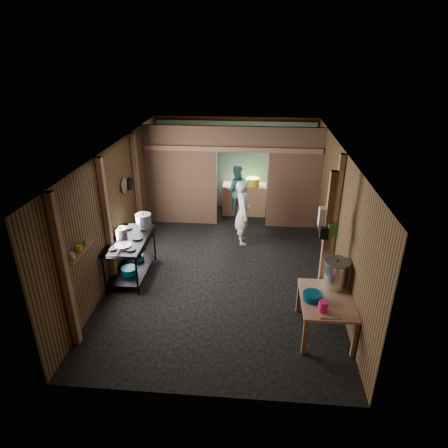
# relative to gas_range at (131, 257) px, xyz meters

# --- Properties ---
(floor) EXTENTS (4.50, 7.00, 0.00)m
(floor) POSITION_rel_gas_range_xyz_m (1.88, 0.56, -0.43)
(floor) COLOR black
(floor) RESTS_ON ground
(ceiling) EXTENTS (4.50, 7.00, 0.00)m
(ceiling) POSITION_rel_gas_range_xyz_m (1.88, 0.56, 2.17)
(ceiling) COLOR #2D2B2A
(ceiling) RESTS_ON ground
(wall_back) EXTENTS (4.50, 0.00, 2.60)m
(wall_back) POSITION_rel_gas_range_xyz_m (1.88, 4.06, 0.87)
(wall_back) COLOR brown
(wall_back) RESTS_ON ground
(wall_front) EXTENTS (4.50, 0.00, 2.60)m
(wall_front) POSITION_rel_gas_range_xyz_m (1.88, -2.94, 0.87)
(wall_front) COLOR brown
(wall_front) RESTS_ON ground
(wall_left) EXTENTS (0.00, 7.00, 2.60)m
(wall_left) POSITION_rel_gas_range_xyz_m (-0.37, 0.56, 0.87)
(wall_left) COLOR brown
(wall_left) RESTS_ON ground
(wall_right) EXTENTS (0.00, 7.00, 2.60)m
(wall_right) POSITION_rel_gas_range_xyz_m (4.13, 0.56, 0.87)
(wall_right) COLOR brown
(wall_right) RESTS_ON ground
(partition_left) EXTENTS (1.85, 0.10, 2.60)m
(partition_left) POSITION_rel_gas_range_xyz_m (0.55, 2.76, 0.87)
(partition_left) COLOR brown
(partition_left) RESTS_ON floor
(partition_right) EXTENTS (1.35, 0.10, 2.60)m
(partition_right) POSITION_rel_gas_range_xyz_m (3.46, 2.76, 0.87)
(partition_right) COLOR brown
(partition_right) RESTS_ON floor
(partition_header) EXTENTS (1.30, 0.10, 0.60)m
(partition_header) POSITION_rel_gas_range_xyz_m (2.13, 2.76, 1.87)
(partition_header) COLOR brown
(partition_header) RESTS_ON wall_back
(turquoise_panel) EXTENTS (4.40, 0.06, 2.50)m
(turquoise_panel) POSITION_rel_gas_range_xyz_m (1.88, 4.00, 0.82)
(turquoise_panel) COLOR #77A59F
(turquoise_panel) RESTS_ON wall_back
(back_counter) EXTENTS (1.20, 0.50, 0.85)m
(back_counter) POSITION_rel_gas_range_xyz_m (2.18, 3.51, -0.01)
(back_counter) COLOR #9A6C45
(back_counter) RESTS_ON floor
(wall_clock) EXTENTS (0.20, 0.03, 0.20)m
(wall_clock) POSITION_rel_gas_range_xyz_m (2.13, 3.96, 1.47)
(wall_clock) COLOR silver
(wall_clock) RESTS_ON wall_back
(post_left_a) EXTENTS (0.10, 0.12, 2.60)m
(post_left_a) POSITION_rel_gas_range_xyz_m (-0.30, -2.04, 0.87)
(post_left_a) COLOR #9A6C45
(post_left_a) RESTS_ON floor
(post_left_b) EXTENTS (0.10, 0.12, 2.60)m
(post_left_b) POSITION_rel_gas_range_xyz_m (-0.30, -0.24, 0.87)
(post_left_b) COLOR #9A6C45
(post_left_b) RESTS_ON floor
(post_left_c) EXTENTS (0.10, 0.12, 2.60)m
(post_left_c) POSITION_rel_gas_range_xyz_m (-0.30, 1.76, 0.87)
(post_left_c) COLOR #9A6C45
(post_left_c) RESTS_ON floor
(post_right) EXTENTS (0.10, 0.12, 2.60)m
(post_right) POSITION_rel_gas_range_xyz_m (4.06, 0.36, 0.87)
(post_right) COLOR #9A6C45
(post_right) RESTS_ON floor
(post_free) EXTENTS (0.12, 0.12, 2.60)m
(post_free) POSITION_rel_gas_range_xyz_m (3.73, -0.74, 0.87)
(post_free) COLOR #9A6C45
(post_free) RESTS_ON floor
(cross_beam) EXTENTS (4.40, 0.12, 0.12)m
(cross_beam) POSITION_rel_gas_range_xyz_m (1.88, 2.71, 1.62)
(cross_beam) COLOR #9A6C45
(cross_beam) RESTS_ON wall_left
(pan_lid_big) EXTENTS (0.03, 0.34, 0.34)m
(pan_lid_big) POSITION_rel_gas_range_xyz_m (-0.33, 0.96, 1.22)
(pan_lid_big) COLOR slate
(pan_lid_big) RESTS_ON wall_left
(pan_lid_small) EXTENTS (0.03, 0.30, 0.30)m
(pan_lid_small) POSITION_rel_gas_range_xyz_m (-0.33, 1.36, 1.12)
(pan_lid_small) COLOR black
(pan_lid_small) RESTS_ON wall_left
(wall_shelf) EXTENTS (0.14, 0.80, 0.03)m
(wall_shelf) POSITION_rel_gas_range_xyz_m (-0.27, -1.54, 0.97)
(wall_shelf) COLOR #9A6C45
(wall_shelf) RESTS_ON wall_left
(jar_white) EXTENTS (0.07, 0.07, 0.10)m
(jar_white) POSITION_rel_gas_range_xyz_m (-0.27, -1.79, 1.03)
(jar_white) COLOR silver
(jar_white) RESTS_ON wall_shelf
(jar_yellow) EXTENTS (0.08, 0.08, 0.10)m
(jar_yellow) POSITION_rel_gas_range_xyz_m (-0.27, -1.54, 1.03)
(jar_yellow) COLOR #C7CC17
(jar_yellow) RESTS_ON wall_shelf
(jar_green) EXTENTS (0.06, 0.06, 0.10)m
(jar_green) POSITION_rel_gas_range_xyz_m (-0.27, -1.32, 1.03)
(jar_green) COLOR #4E9046
(jar_green) RESTS_ON wall_shelf
(bag_white) EXTENTS (0.22, 0.15, 0.32)m
(bag_white) POSITION_rel_gas_range_xyz_m (3.68, -0.66, 1.35)
(bag_white) COLOR silver
(bag_white) RESTS_ON post_free
(bag_green) EXTENTS (0.16, 0.12, 0.24)m
(bag_green) POSITION_rel_gas_range_xyz_m (3.80, -0.80, 1.17)
(bag_green) COLOR #4E9046
(bag_green) RESTS_ON post_free
(bag_black) EXTENTS (0.14, 0.10, 0.20)m
(bag_black) POSITION_rel_gas_range_xyz_m (3.66, -0.82, 1.12)
(bag_black) COLOR black
(bag_black) RESTS_ON post_free
(gas_range) EXTENTS (0.75, 1.47, 0.86)m
(gas_range) POSITION_rel_gas_range_xyz_m (0.00, 0.00, 0.00)
(gas_range) COLOR black
(gas_range) RESTS_ON floor
(prep_table) EXTENTS (0.84, 1.15, 0.68)m
(prep_table) POSITION_rel_gas_range_xyz_m (3.71, -1.45, -0.09)
(prep_table) COLOR tan
(prep_table) RESTS_ON floor
(stove_pot_large) EXTENTS (0.36, 0.36, 0.33)m
(stove_pot_large) POSITION_rel_gas_range_xyz_m (0.17, 0.52, 0.58)
(stove_pot_large) COLOR silver
(stove_pot_large) RESTS_ON gas_range
(stove_pot_med) EXTENTS (0.28, 0.28, 0.24)m
(stove_pot_med) POSITION_rel_gas_range_xyz_m (-0.17, 0.02, 0.53)
(stove_pot_med) COLOR silver
(stove_pot_med) RESTS_ON gas_range
(frying_pan) EXTENTS (0.36, 0.56, 0.07)m
(frying_pan) POSITION_rel_gas_range_xyz_m (0.00, -0.36, 0.46)
(frying_pan) COLOR slate
(frying_pan) RESTS_ON gas_range
(blue_tub_front) EXTENTS (0.32, 0.32, 0.13)m
(blue_tub_front) POSITION_rel_gas_range_xyz_m (0.00, -0.19, -0.20)
(blue_tub_front) COLOR #034557
(blue_tub_front) RESTS_ON gas_range
(blue_tub_back) EXTENTS (0.28, 0.28, 0.11)m
(blue_tub_back) POSITION_rel_gas_range_xyz_m (0.00, 0.37, -0.21)
(blue_tub_back) COLOR #034557
(blue_tub_back) RESTS_ON gas_range
(stock_pot) EXTENTS (0.48, 0.48, 0.50)m
(stock_pot) POSITION_rel_gas_range_xyz_m (3.89, -1.06, 0.48)
(stock_pot) COLOR silver
(stock_pot) RESTS_ON prep_table
(wash_basin) EXTENTS (0.38, 0.38, 0.12)m
(wash_basin) POSITION_rel_gas_range_xyz_m (3.47, -1.49, 0.31)
(wash_basin) COLOR #034557
(wash_basin) RESTS_ON prep_table
(pink_bucket) EXTENTS (0.16, 0.16, 0.17)m
(pink_bucket) POSITION_rel_gas_range_xyz_m (3.59, -1.79, 0.33)
(pink_bucket) COLOR #FE1C73
(pink_bucket) RESTS_ON prep_table
(knife) EXTENTS (0.30, 0.07, 0.01)m
(knife) POSITION_rel_gas_range_xyz_m (3.68, -1.96, 0.25)
(knife) COLOR silver
(knife) RESTS_ON prep_table
(yellow_tub) EXTENTS (0.37, 0.37, 0.21)m
(yellow_tub) POSITION_rel_gas_range_xyz_m (2.40, 3.51, 0.52)
(yellow_tub) COLOR #C7CC17
(yellow_tub) RESTS_ON back_counter
(cook) EXTENTS (0.47, 0.63, 1.56)m
(cook) POSITION_rel_gas_range_xyz_m (2.21, 1.73, 0.35)
(cook) COLOR silver
(cook) RESTS_ON floor
(worker_back) EXTENTS (0.79, 0.66, 1.47)m
(worker_back) POSITION_rel_gas_range_xyz_m (1.95, 3.39, 0.30)
(worker_back) COLOR teal
(worker_back) RESTS_ON floor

